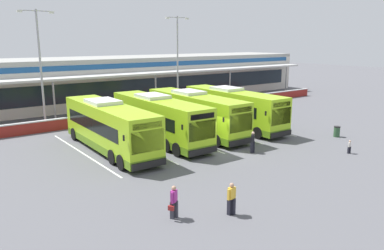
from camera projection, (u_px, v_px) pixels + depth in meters
ground_plane at (220, 152)px, 28.12m from camera, size 200.00×200.00×0.00m
terminal_building at (84, 81)px, 48.44m from camera, size 70.00×13.00×6.00m
red_barrier_wall at (130, 115)px, 39.30m from camera, size 60.00×0.40×1.10m
coach_bus_leftmost at (109, 128)px, 28.16m from camera, size 3.12×12.21×3.78m
coach_bus_left_centre at (159, 120)px, 30.99m from camera, size 3.12×12.21×3.78m
coach_bus_centre at (195, 114)px, 33.40m from camera, size 3.12×12.21×3.78m
coach_bus_right_centre at (233, 109)px, 35.86m from camera, size 3.12×12.21×3.78m
bay_stripe_far_west at (82, 153)px, 27.88m from camera, size 0.14×13.00×0.01m
bay_stripe_west at (133, 144)px, 30.34m from camera, size 0.14×13.00×0.01m
bay_stripe_mid_west at (175, 136)px, 32.80m from camera, size 0.14×13.00×0.01m
bay_stripe_centre at (212, 129)px, 35.26m from camera, size 0.14×13.00×0.01m
bay_stripe_mid_east at (244, 124)px, 37.72m from camera, size 0.14×13.00×0.01m
pedestrian_with_handbag at (174, 201)px, 17.45m from camera, size 0.63×0.47×1.62m
pedestrian_in_dark_coat at (253, 141)px, 27.79m from camera, size 0.47×0.41×1.62m
pedestrian_child at (349, 146)px, 27.65m from camera, size 0.33×0.18×1.00m
pedestrian_near_bin at (231, 198)px, 17.81m from camera, size 0.54×0.29×1.62m
lamp_post_west at (40, 61)px, 35.14m from camera, size 3.24×0.28×11.00m
lamp_post_centre at (178, 57)px, 45.03m from camera, size 3.24×0.28×11.00m
litter_bin at (337, 132)px, 32.48m from camera, size 0.54×0.54×0.93m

